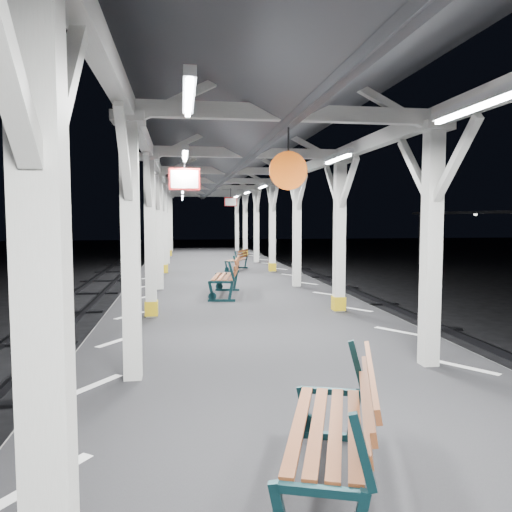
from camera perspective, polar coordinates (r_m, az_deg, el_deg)
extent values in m
plane|color=black|center=(9.00, 0.79, -15.35)|extent=(120.00, 120.00, 0.00)
cube|color=black|center=(8.85, 0.79, -12.30)|extent=(6.00, 50.00, 1.00)
cube|color=silver|center=(8.67, -15.61, -9.36)|extent=(1.00, 48.00, 0.01)
cube|color=silver|center=(9.42, 15.83, -8.26)|extent=(1.00, 48.00, 0.01)
cube|color=#2D2D33|center=(10.61, 25.84, -12.25)|extent=(0.08, 60.00, 0.16)
cube|color=silver|center=(2.48, -23.09, -6.38)|extent=(0.22, 0.22, 3.20)
cube|color=silver|center=(3.06, -21.08, 17.38)|extent=(0.10, 0.99, 0.99)
cube|color=silver|center=(6.41, -14.11, 0.29)|extent=(0.22, 0.22, 3.20)
cube|color=silver|center=(6.50, -14.39, 15.03)|extent=(0.40, 0.40, 0.12)
cube|color=silver|center=(6.97, -13.85, 10.08)|extent=(0.10, 0.99, 0.99)
cube|color=silver|center=(5.88, -14.85, 11.13)|extent=(0.10, 0.99, 0.99)
cube|color=silver|center=(10.39, -11.98, 1.88)|extent=(0.22, 0.22, 3.20)
cube|color=silver|center=(10.45, -12.13, 11.01)|extent=(0.40, 0.40, 0.12)
cube|color=gold|center=(10.55, -11.86, -5.86)|extent=(0.26, 0.26, 0.30)
cube|color=silver|center=(10.95, -11.91, 8.03)|extent=(0.10, 0.99, 0.99)
cube|color=silver|center=(9.85, -12.28, 8.43)|extent=(0.10, 0.99, 0.99)
cube|color=silver|center=(14.38, -11.03, 2.58)|extent=(0.22, 0.22, 3.20)
cube|color=silver|center=(14.42, -11.13, 9.19)|extent=(0.40, 0.40, 0.12)
cube|color=silver|center=(14.94, -11.01, 7.06)|extent=(0.10, 0.99, 0.99)
cube|color=silver|center=(13.84, -11.20, 7.27)|extent=(0.10, 0.99, 0.99)
cube|color=silver|center=(18.38, -10.50, 2.98)|extent=(0.22, 0.22, 3.20)
cube|color=silver|center=(18.41, -10.57, 8.15)|extent=(0.40, 0.40, 0.12)
cube|color=gold|center=(18.47, -10.43, -1.43)|extent=(0.26, 0.26, 0.30)
cube|color=silver|center=(18.93, -10.49, 6.50)|extent=(0.10, 0.99, 0.99)
cube|color=silver|center=(17.83, -10.61, 6.63)|extent=(0.10, 0.99, 0.99)
cube|color=silver|center=(22.37, -10.15, 3.24)|extent=(0.22, 0.22, 3.20)
cube|color=silver|center=(22.40, -10.21, 7.49)|extent=(0.40, 0.40, 0.12)
cube|color=silver|center=(22.93, -10.15, 6.14)|extent=(0.10, 0.99, 0.99)
cube|color=silver|center=(21.83, -10.23, 6.23)|extent=(0.10, 0.99, 0.99)
cube|color=silver|center=(26.37, -9.91, 3.42)|extent=(0.22, 0.22, 3.20)
cube|color=silver|center=(26.39, -9.96, 7.02)|extent=(0.40, 0.40, 0.12)
cube|color=gold|center=(26.43, -9.87, 0.34)|extent=(0.26, 0.26, 0.30)
cube|color=silver|center=(26.93, -9.92, 5.88)|extent=(0.10, 0.99, 0.99)
cube|color=silver|center=(25.83, -9.97, 5.95)|extent=(0.10, 0.99, 0.99)
cube|color=silver|center=(30.37, -9.73, 3.55)|extent=(0.22, 0.22, 3.20)
cube|color=silver|center=(30.39, -9.78, 6.68)|extent=(0.40, 0.40, 0.12)
cube|color=silver|center=(30.92, -9.74, 5.69)|extent=(0.10, 0.99, 0.99)
cube|color=silver|center=(29.82, -9.79, 5.74)|extent=(0.10, 0.99, 0.99)
cube|color=silver|center=(7.21, 19.39, 0.62)|extent=(0.22, 0.22, 3.20)
cube|color=silver|center=(7.30, 19.73, 13.73)|extent=(0.40, 0.40, 0.12)
cube|color=silver|center=(7.72, 17.68, 9.44)|extent=(0.10, 0.99, 0.99)
cube|color=silver|center=(6.76, 21.86, 10.08)|extent=(0.10, 0.99, 0.99)
cube|color=silver|center=(10.90, 9.51, 2.03)|extent=(0.22, 0.22, 3.20)
cube|color=silver|center=(10.96, 9.62, 10.73)|extent=(0.40, 0.40, 0.12)
cube|color=gold|center=(11.06, 9.41, -5.34)|extent=(0.26, 0.26, 0.30)
cube|color=silver|center=(11.44, 8.72, 7.91)|extent=(0.10, 0.99, 0.99)
cube|color=silver|center=(10.40, 10.54, 8.24)|extent=(0.10, 0.99, 0.99)
cube|color=silver|center=(14.76, 4.69, 2.70)|extent=(0.22, 0.22, 3.20)
cube|color=silver|center=(14.80, 4.74, 9.13)|extent=(0.40, 0.40, 0.12)
cube|color=silver|center=(15.30, 4.25, 7.07)|extent=(0.10, 0.99, 0.99)
cube|color=silver|center=(14.23, 5.23, 7.26)|extent=(0.10, 0.99, 0.99)
cube|color=silver|center=(18.67, 1.88, 3.08)|extent=(0.22, 0.22, 3.20)
cube|color=silver|center=(18.71, 1.90, 8.17)|extent=(0.40, 0.40, 0.12)
cube|color=gold|center=(18.76, 1.87, -1.26)|extent=(0.26, 0.26, 0.30)
cube|color=silver|center=(19.22, 1.59, 6.54)|extent=(0.10, 0.99, 0.99)
cube|color=silver|center=(18.14, 2.21, 6.67)|extent=(0.10, 0.99, 0.99)
cube|color=silver|center=(22.62, 0.05, 3.32)|extent=(0.22, 0.22, 3.20)
cube|color=silver|center=(22.65, 0.05, 7.52)|extent=(0.40, 0.40, 0.12)
cube|color=silver|center=(23.17, -0.16, 6.19)|extent=(0.10, 0.99, 0.99)
cube|color=silver|center=(22.08, 0.26, 6.28)|extent=(0.10, 0.99, 0.99)
cube|color=silver|center=(26.58, -1.24, 3.49)|extent=(0.22, 0.22, 3.20)
cube|color=silver|center=(26.60, -1.25, 7.07)|extent=(0.40, 0.40, 0.12)
cube|color=gold|center=(26.64, -1.24, 0.43)|extent=(0.26, 0.26, 0.30)
cube|color=silver|center=(27.13, -1.40, 5.94)|extent=(0.10, 0.99, 0.99)
cube|color=silver|center=(26.04, -1.09, 6.00)|extent=(0.10, 0.99, 0.99)
cube|color=silver|center=(30.55, -2.20, 3.61)|extent=(0.22, 0.22, 3.20)
cube|color=silver|center=(30.57, -2.21, 6.73)|extent=(0.40, 0.40, 0.12)
cube|color=silver|center=(31.10, -2.32, 5.75)|extent=(0.10, 0.99, 0.99)
cube|color=silver|center=(30.01, -2.09, 5.80)|extent=(0.10, 0.99, 0.99)
cube|color=silver|center=(8.49, -13.00, 13.36)|extent=(0.18, 48.00, 0.24)
cube|color=silver|center=(9.11, 13.65, 12.72)|extent=(0.18, 48.00, 0.24)
cube|color=silver|center=(6.64, 3.74, 15.99)|extent=(4.20, 0.14, 0.20)
cube|color=silver|center=(10.53, -0.98, 11.71)|extent=(4.20, 0.14, 0.20)
cube|color=silver|center=(14.49, -3.10, 9.72)|extent=(4.20, 0.14, 0.20)
cube|color=silver|center=(18.46, -4.29, 8.58)|extent=(4.20, 0.14, 0.20)
cube|color=silver|center=(22.44, -5.06, 7.84)|extent=(4.20, 0.14, 0.20)
cube|color=silver|center=(26.43, -5.59, 7.32)|extent=(4.20, 0.14, 0.20)
cube|color=silver|center=(30.42, -5.98, 6.94)|extent=(4.20, 0.14, 0.20)
cube|color=silver|center=(8.77, 0.83, 19.33)|extent=(0.16, 48.00, 0.20)
cube|color=#505258|center=(8.57, -8.18, 17.02)|extent=(2.80, 49.00, 1.45)
cube|color=#505258|center=(8.97, 9.40, 16.42)|extent=(2.80, 49.00, 1.45)
cube|color=silver|center=(4.48, -7.70, 17.94)|extent=(0.10, 1.35, 0.08)
cube|color=white|center=(4.47, -7.70, 17.32)|extent=(0.05, 1.25, 0.05)
cube|color=silver|center=(8.43, -8.12, 11.57)|extent=(0.10, 1.35, 0.08)
cube|color=white|center=(8.42, -8.12, 11.23)|extent=(0.05, 1.25, 0.05)
cube|color=silver|center=(12.40, -8.27, 9.27)|extent=(0.10, 1.35, 0.08)
cube|color=white|center=(12.40, -8.26, 9.04)|extent=(0.05, 1.25, 0.05)
cube|color=silver|center=(16.39, -8.34, 8.08)|extent=(0.10, 1.35, 0.08)
cube|color=white|center=(16.39, -8.34, 7.91)|extent=(0.05, 1.25, 0.05)
cube|color=silver|center=(20.39, -8.38, 7.36)|extent=(0.10, 1.35, 0.08)
cube|color=white|center=(20.38, -8.38, 7.22)|extent=(0.05, 1.25, 0.05)
cube|color=silver|center=(24.38, -8.41, 6.88)|extent=(0.10, 1.35, 0.08)
cube|color=white|center=(24.38, -8.41, 6.76)|extent=(0.05, 1.25, 0.05)
cube|color=silver|center=(28.38, -8.43, 6.53)|extent=(0.10, 1.35, 0.08)
cube|color=white|center=(28.38, -8.43, 6.43)|extent=(0.05, 1.25, 0.05)
cube|color=silver|center=(5.22, 23.43, 15.68)|extent=(0.10, 1.35, 0.08)
cube|color=white|center=(5.21, 23.42, 15.15)|extent=(0.05, 1.25, 0.05)
cube|color=silver|center=(8.84, 9.33, 11.22)|extent=(0.10, 1.35, 0.08)
cube|color=white|center=(8.83, 9.32, 10.89)|extent=(0.05, 1.25, 0.05)
cube|color=silver|center=(12.69, 3.71, 9.19)|extent=(0.10, 1.35, 0.08)
cube|color=white|center=(12.69, 3.71, 8.97)|extent=(0.05, 1.25, 0.05)
cube|color=silver|center=(16.61, 0.76, 8.08)|extent=(0.10, 1.35, 0.08)
cube|color=white|center=(16.61, 0.76, 7.91)|extent=(0.05, 1.25, 0.05)
cube|color=silver|center=(20.56, -1.06, 7.39)|extent=(0.10, 1.35, 0.08)
cube|color=white|center=(20.56, -1.06, 7.25)|extent=(0.05, 1.25, 0.05)
cube|color=silver|center=(24.53, -2.28, 6.91)|extent=(0.10, 1.35, 0.08)
cube|color=white|center=(24.53, -2.28, 6.79)|extent=(0.05, 1.25, 0.05)
cube|color=silver|center=(28.50, -3.17, 6.57)|extent=(0.10, 1.35, 0.08)
cube|color=white|center=(28.50, -3.17, 6.47)|extent=(0.05, 1.25, 0.05)
cylinder|color=black|center=(6.58, 3.73, 13.18)|extent=(0.02, 0.02, 0.30)
cylinder|color=#F15A0D|center=(6.53, 3.71, 9.71)|extent=(0.50, 0.04, 0.50)
cylinder|color=black|center=(8.29, -8.20, 11.13)|extent=(0.02, 0.02, 0.36)
cube|color=red|center=(8.26, -8.17, 8.68)|extent=(0.50, 0.03, 0.35)
cube|color=white|center=(8.26, -8.17, 8.68)|extent=(0.44, 0.04, 0.29)
cylinder|color=black|center=(20.15, -2.91, 7.21)|extent=(0.02, 0.02, 0.36)
cube|color=red|center=(20.14, -2.91, 6.20)|extent=(0.50, 0.03, 0.35)
cube|color=white|center=(20.14, -2.91, 6.20)|extent=(0.44, 0.05, 0.29)
cube|color=black|center=(34.06, 18.32, 1.88)|extent=(0.20, 0.20, 3.30)
sphere|color=silver|center=(28.81, 23.80, 4.42)|extent=(0.20, 0.20, 0.20)
sphere|color=silver|center=(34.03, 18.38, 4.52)|extent=(0.20, 0.20, 0.20)
cube|color=black|center=(3.12, 12.12, -21.09)|extent=(0.18, 0.11, 0.46)
cube|color=black|center=(4.95, 8.48, -19.69)|extent=(0.62, 0.27, 0.06)
cube|color=black|center=(4.87, 5.63, -17.32)|extent=(0.17, 0.10, 0.49)
cube|color=black|center=(4.86, 11.13, -17.45)|extent=(0.16, 0.10, 0.49)
cube|color=black|center=(4.71, 11.48, -12.17)|extent=(0.18, 0.11, 0.46)
cube|color=brown|center=(4.00, 4.92, -18.72)|extent=(0.61, 1.56, 0.04)
cube|color=brown|center=(3.99, 7.00, -18.79)|extent=(0.61, 1.56, 0.04)
cube|color=brown|center=(3.99, 9.10, -18.84)|extent=(0.61, 1.56, 0.04)
cube|color=brown|center=(3.99, 11.19, -18.87)|extent=(0.61, 1.56, 0.04)
cube|color=brown|center=(3.93, 12.36, -16.89)|extent=(0.57, 1.54, 0.10)
cube|color=brown|center=(3.89, 12.72, -14.99)|extent=(0.57, 1.54, 0.10)
cube|color=brown|center=(3.84, 13.08, -13.05)|extent=(0.57, 1.54, 0.10)
cube|color=black|center=(12.17, -3.95, -5.09)|extent=(0.67, 0.18, 0.07)
cube|color=black|center=(12.16, -5.11, -4.04)|extent=(0.18, 0.08, 0.52)
cube|color=black|center=(12.12, -2.90, -4.06)|extent=(0.16, 0.08, 0.52)
cube|color=black|center=(12.06, -2.81, -1.74)|extent=(0.19, 0.09, 0.49)
cube|color=black|center=(13.93, -3.29, -3.87)|extent=(0.67, 0.18, 0.07)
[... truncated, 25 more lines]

